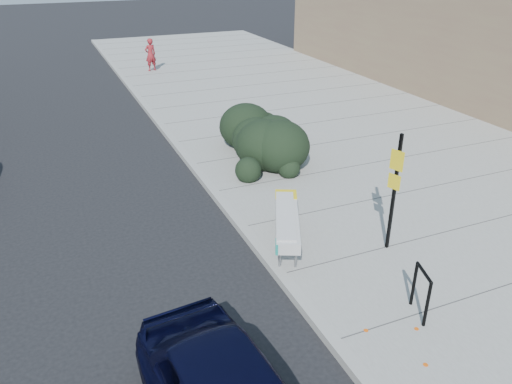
% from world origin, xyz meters
% --- Properties ---
extents(ground, '(120.00, 120.00, 0.00)m').
position_xyz_m(ground, '(0.00, 0.00, 0.00)').
color(ground, black).
rests_on(ground, ground).
extents(sidewalk_near, '(11.20, 50.00, 0.15)m').
position_xyz_m(sidewalk_near, '(5.60, 5.00, 0.07)').
color(sidewalk_near, gray).
rests_on(sidewalk_near, ground).
extents(curb_near, '(0.22, 50.00, 0.17)m').
position_xyz_m(curb_near, '(0.00, 5.00, 0.08)').
color(curb_near, '#9E9E99').
rests_on(curb_near, ground).
extents(bench, '(1.45, 2.35, 0.71)m').
position_xyz_m(bench, '(0.60, 1.00, 0.72)').
color(bench, gray).
rests_on(bench, sidewalk_near).
extents(bike_rack, '(0.23, 0.60, 0.91)m').
position_xyz_m(bike_rack, '(1.65, -2.00, 0.70)').
color(bike_rack, black).
rests_on(bike_rack, sidewalk_near).
extents(sign_post, '(0.14, 0.29, 2.55)m').
position_xyz_m(sign_post, '(2.48, -0.00, 1.60)').
color(sign_post, black).
rests_on(sign_post, sidewalk_near).
extents(hedge, '(2.38, 4.29, 1.55)m').
position_xyz_m(hedge, '(2.01, 6.08, 0.93)').
color(hedge, black).
rests_on(hedge, sidewalk_near).
extents(pedestrian, '(0.68, 0.53, 1.63)m').
position_xyz_m(pedestrian, '(1.65, 18.84, 0.96)').
color(pedestrian, maroon).
rests_on(pedestrian, sidewalk_near).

